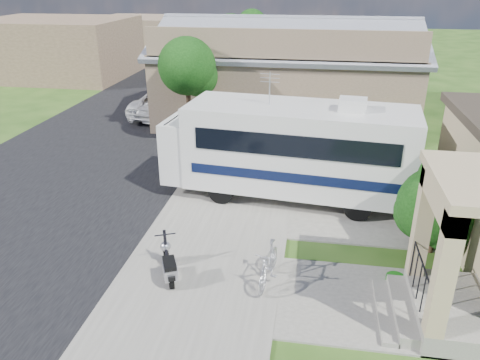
% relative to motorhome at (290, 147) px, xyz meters
% --- Properties ---
extents(ground, '(120.00, 120.00, 0.00)m').
position_rel_motorhome_xyz_m(ground, '(-0.83, -4.32, -1.75)').
color(ground, '#1F4111').
extents(street_slab, '(9.00, 80.00, 0.02)m').
position_rel_motorhome_xyz_m(street_slab, '(-8.33, 5.68, -1.74)').
color(street_slab, black).
rests_on(street_slab, ground).
extents(sidewalk_slab, '(4.00, 80.00, 0.06)m').
position_rel_motorhome_xyz_m(sidewalk_slab, '(-1.83, 5.68, -1.72)').
color(sidewalk_slab, slate).
rests_on(sidewalk_slab, ground).
extents(driveway_slab, '(7.00, 6.00, 0.05)m').
position_rel_motorhome_xyz_m(driveway_slab, '(0.67, 0.18, -1.72)').
color(driveway_slab, slate).
rests_on(driveway_slab, ground).
extents(walk_slab, '(4.00, 3.00, 0.05)m').
position_rel_motorhome_xyz_m(walk_slab, '(2.17, -5.32, -1.72)').
color(walk_slab, slate).
rests_on(walk_slab, ground).
extents(warehouse, '(12.50, 8.40, 5.04)m').
position_rel_motorhome_xyz_m(warehouse, '(-0.83, 9.65, 0.24)').
color(warehouse, brown).
rests_on(warehouse, ground).
extents(distant_bldg_far, '(10.00, 8.00, 4.00)m').
position_rel_motorhome_xyz_m(distant_bldg_far, '(-17.83, 17.68, 0.25)').
color(distant_bldg_far, brown).
rests_on(distant_bldg_far, ground).
extents(distant_bldg_near, '(8.00, 7.00, 3.20)m').
position_rel_motorhome_xyz_m(distant_bldg_near, '(-15.83, 29.68, -0.15)').
color(distant_bldg_near, brown).
rests_on(distant_bldg_near, ground).
extents(street_tree_a, '(2.44, 2.40, 4.58)m').
position_rel_motorhome_xyz_m(street_tree_a, '(-4.52, 4.73, 1.50)').
color(street_tree_a, black).
rests_on(street_tree_a, ground).
extents(street_tree_b, '(2.44, 2.40, 4.73)m').
position_rel_motorhome_xyz_m(street_tree_b, '(-4.52, 14.73, 1.64)').
color(street_tree_b, black).
rests_on(street_tree_b, ground).
extents(street_tree_c, '(2.44, 2.40, 4.42)m').
position_rel_motorhome_xyz_m(street_tree_c, '(-4.52, 23.73, 1.36)').
color(street_tree_c, black).
rests_on(street_tree_c, ground).
extents(motorhome, '(8.16, 3.29, 4.07)m').
position_rel_motorhome_xyz_m(motorhome, '(0.00, 0.00, 0.00)').
color(motorhome, silver).
rests_on(motorhome, ground).
extents(shrub, '(2.31, 2.20, 2.83)m').
position_rel_motorhome_xyz_m(shrub, '(4.09, -2.72, -0.30)').
color(shrub, black).
rests_on(shrub, ground).
extents(scooter, '(0.81, 1.40, 0.97)m').
position_rel_motorhome_xyz_m(scooter, '(-2.52, -5.16, -1.31)').
color(scooter, black).
rests_on(scooter, ground).
extents(bicycle, '(0.71, 1.71, 1.00)m').
position_rel_motorhome_xyz_m(bicycle, '(-0.12, -4.92, -1.25)').
color(bicycle, '#A8A8AF').
rests_on(bicycle, ground).
extents(pickup_truck, '(3.21, 5.66, 1.49)m').
position_rel_motorhome_xyz_m(pickup_truck, '(-6.85, 8.86, -1.00)').
color(pickup_truck, silver).
rests_on(pickup_truck, ground).
extents(van, '(3.39, 6.55, 1.82)m').
position_rel_motorhome_xyz_m(van, '(-7.45, 15.83, -0.84)').
color(van, silver).
rests_on(van, ground).
extents(garden_hose, '(0.45, 0.45, 0.20)m').
position_rel_motorhome_xyz_m(garden_hose, '(2.89, -4.46, -1.65)').
color(garden_hose, '#166213').
rests_on(garden_hose, ground).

